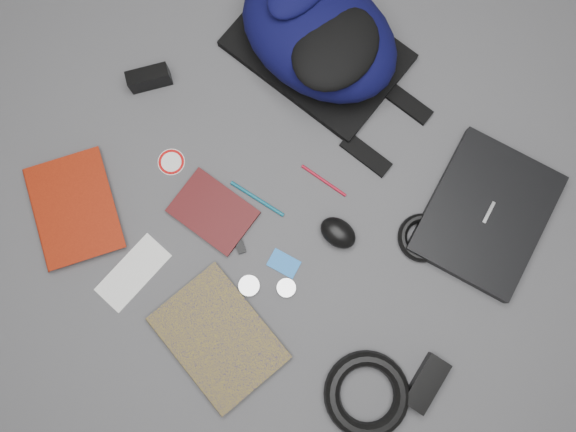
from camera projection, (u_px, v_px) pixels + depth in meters
ground at (288, 217)px, 1.41m from camera, size 4.00×4.00×0.00m
backpack at (319, 35)px, 1.39m from camera, size 0.41×0.53×0.20m
laptop at (486, 214)px, 1.39m from camera, size 0.43×0.38×0.04m
textbook_red at (35, 221)px, 1.39m from camera, size 0.28×0.32×0.03m
comic_book at (184, 367)px, 1.34m from camera, size 0.22×0.30×0.02m
envelope at (133, 273)px, 1.38m from camera, size 0.20×0.11×0.00m
dvd_case at (213, 212)px, 1.40m from camera, size 0.18×0.22×0.02m
compact_camera at (149, 78)px, 1.44m from camera, size 0.11×0.08×0.06m
sticker_disc at (171, 162)px, 1.43m from camera, size 0.09×0.09×0.00m
pen_teal at (257, 199)px, 1.41m from camera, size 0.06×0.15×0.01m
pen_red at (324, 181)px, 1.42m from camera, size 0.04×0.13×0.01m
id_badge at (284, 263)px, 1.39m from camera, size 0.07×0.09×0.00m
usb_black at (239, 243)px, 1.39m from camera, size 0.04×0.06×0.01m
key_fob at (344, 231)px, 1.40m from camera, size 0.03×0.04×0.01m
mouse at (338, 233)px, 1.38m from camera, size 0.09×0.11×0.05m
headphone_left at (249, 286)px, 1.38m from camera, size 0.06×0.06×0.01m
headphone_right at (286, 288)px, 1.37m from camera, size 0.06×0.06×0.01m
cable_coil at (422, 238)px, 1.39m from camera, size 0.13×0.13×0.02m
power_brick at (426, 383)px, 1.33m from camera, size 0.15×0.09×0.03m
power_cord_coil at (367, 394)px, 1.32m from camera, size 0.25×0.25×0.04m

